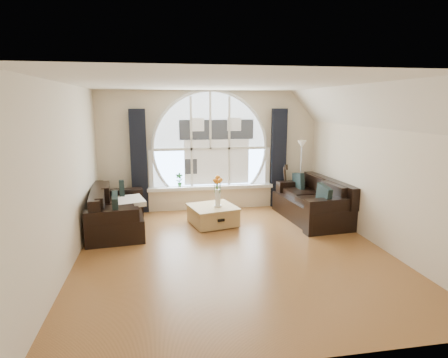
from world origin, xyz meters
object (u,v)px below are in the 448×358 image
(sofa_left, at_px, (117,210))
(floor_lamp, at_px, (301,176))
(potted_plant, at_px, (179,180))
(sofa_right, at_px, (312,201))
(coffee_chest, at_px, (213,214))
(vase_flowers, at_px, (218,187))
(guitar, at_px, (284,186))

(sofa_left, height_order, floor_lamp, floor_lamp)
(sofa_left, xyz_separation_m, potted_plant, (1.27, 1.19, 0.31))
(sofa_right, bearing_deg, floor_lamp, 82.65)
(sofa_left, relative_size, sofa_right, 0.95)
(sofa_right, bearing_deg, coffee_chest, 174.16)
(sofa_left, xyz_separation_m, coffee_chest, (1.86, 0.01, -0.19))
(coffee_chest, distance_m, potted_plant, 1.41)
(coffee_chest, height_order, potted_plant, potted_plant)
(vase_flowers, xyz_separation_m, potted_plant, (-0.69, 1.22, -0.07))
(coffee_chest, relative_size, floor_lamp, 0.54)
(potted_plant, bearing_deg, sofa_right, -24.14)
(vase_flowers, bearing_deg, sofa_right, 0.45)
(sofa_right, bearing_deg, guitar, 103.22)
(potted_plant, bearing_deg, vase_flowers, -60.49)
(floor_lamp, bearing_deg, coffee_chest, -161.19)
(vase_flowers, height_order, potted_plant, vase_flowers)
(floor_lamp, relative_size, potted_plant, 5.01)
(coffee_chest, relative_size, potted_plant, 2.72)
(vase_flowers, distance_m, guitar, 1.95)
(guitar, bearing_deg, coffee_chest, -162.90)
(guitar, bearing_deg, vase_flowers, -160.53)
(potted_plant, bearing_deg, coffee_chest, -63.18)
(vase_flowers, height_order, guitar, vase_flowers)
(guitar, relative_size, potted_plant, 3.32)
(sofa_left, distance_m, guitar, 3.77)
(sofa_left, height_order, vase_flowers, vase_flowers)
(sofa_left, height_order, sofa_right, sofa_right)
(sofa_left, bearing_deg, potted_plant, 37.10)
(sofa_right, height_order, vase_flowers, vase_flowers)
(coffee_chest, bearing_deg, potted_plant, 103.24)
(coffee_chest, xyz_separation_m, vase_flowers, (0.10, -0.04, 0.56))
(sofa_left, relative_size, potted_plant, 5.73)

